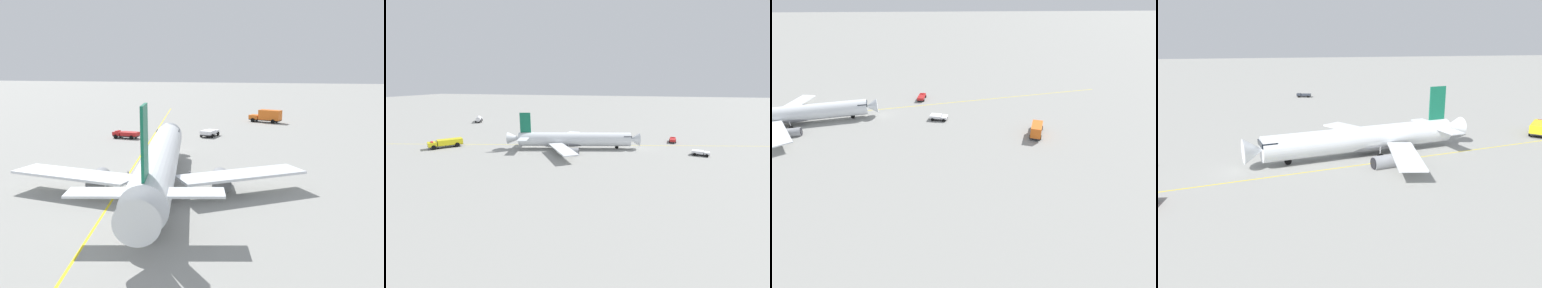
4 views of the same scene
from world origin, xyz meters
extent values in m
plane|color=gray|center=(0.00, 0.00, 0.00)|extent=(600.00, 600.00, 0.00)
cylinder|color=silver|center=(-1.98, 1.55, 2.90)|extent=(33.52, 11.23, 4.10)
cone|color=silver|center=(-19.47, -2.33, 2.90)|extent=(3.77, 4.45, 3.89)
cube|color=black|center=(-17.32, -1.85, 3.82)|extent=(3.10, 3.92, 0.70)
ellipsoid|color=slate|center=(-0.35, 1.91, 1.77)|extent=(12.55, 6.20, 2.25)
cube|color=silver|center=(2.91, -6.74, 2.18)|extent=(6.30, 14.66, 0.28)
cube|color=silver|center=(-1.05, 11.12, 2.18)|extent=(11.34, 13.94, 0.28)
cylinder|color=gray|center=(0.19, -5.16, 0.84)|extent=(4.30, 2.98, 2.19)
cylinder|color=black|center=(-1.77, -5.59, 0.84)|extent=(0.55, 1.85, 1.86)
cylinder|color=gray|center=(-2.85, 8.54, 0.84)|extent=(4.30, 2.98, 2.19)
cylinder|color=black|center=(-4.81, 8.11, 0.84)|extent=(0.55, 1.85, 1.86)
cylinder|color=#9EA0A5|center=(-14.38, -1.20, 1.37)|extent=(0.20, 0.20, 1.63)
cylinder|color=black|center=(-14.38, -1.20, 0.55)|extent=(1.14, 0.53, 1.10)
cylinder|color=#9EA0A5|center=(0.40, -1.46, 1.37)|extent=(0.20, 0.20, 1.63)
cylinder|color=black|center=(0.40, -1.46, 0.55)|extent=(1.14, 0.53, 1.10)
cylinder|color=#9EA0A5|center=(-1.10, 5.28, 1.37)|extent=(0.20, 0.20, 1.63)
cylinder|color=black|center=(-1.10, 5.28, 0.55)|extent=(1.14, 0.53, 1.10)
cube|color=#232326|center=(-61.30, 10.45, 0.60)|extent=(4.56, 8.11, 0.20)
cube|color=orange|center=(-62.23, 7.85, 1.20)|extent=(3.06, 3.03, 1.00)
cube|color=black|center=(-62.59, 6.83, 1.35)|extent=(1.93, 0.75, 0.56)
cube|color=orange|center=(-60.87, 11.66, 1.90)|extent=(4.04, 5.81, 2.40)
cylinder|color=black|center=(-61.09, 7.45, 0.50)|extent=(0.60, 1.04, 1.00)
cylinder|color=black|center=(-63.36, 8.25, 0.50)|extent=(0.60, 1.04, 1.00)
cylinder|color=black|center=(-59.33, 12.42, 0.50)|extent=(0.60, 1.04, 1.00)
cylinder|color=black|center=(-61.59, 13.23, 0.50)|extent=(0.60, 1.04, 1.00)
cube|color=#232326|center=(-37.56, 0.87, 0.50)|extent=(4.84, 2.93, 0.20)
cube|color=white|center=(-39.10, 1.22, 0.88)|extent=(1.83, 2.58, 0.55)
cube|color=black|center=(-39.66, 1.34, 0.96)|extent=(0.51, 1.94, 0.31)
cube|color=white|center=(-36.80, 0.70, 0.95)|extent=(3.40, 2.93, 0.70)
cylinder|color=black|center=(-39.36, 0.08, 0.40)|extent=(0.84, 0.45, 0.80)
cylinder|color=black|center=(-38.84, 2.36, 0.40)|extent=(0.84, 0.45, 0.80)
cylinder|color=black|center=(-36.41, -0.59, 0.40)|extent=(0.84, 0.45, 0.80)
cylinder|color=black|center=(-35.89, 1.70, 0.40)|extent=(0.84, 0.45, 0.80)
cube|color=#232326|center=(-31.83, -14.48, 0.48)|extent=(2.15, 5.18, 0.20)
cube|color=red|center=(-32.03, -16.24, 0.91)|extent=(2.05, 1.71, 0.65)
cube|color=black|center=(-32.10, -16.89, 1.00)|extent=(1.59, 0.25, 0.36)
cube|color=red|center=(-31.74, -13.63, 0.93)|extent=(2.25, 3.51, 0.70)
cube|color=red|center=(-32.03, -16.24, 1.33)|extent=(1.38, 0.74, 0.16)
cylinder|color=black|center=(-31.09, -16.34, 0.38)|extent=(0.36, 0.79, 0.76)
cylinder|color=black|center=(-32.97, -16.13, 0.38)|extent=(0.36, 0.79, 0.76)
cylinder|color=black|center=(-30.72, -12.99, 0.38)|extent=(0.36, 0.79, 0.76)
cylinder|color=black|center=(-32.60, -12.78, 0.38)|extent=(0.36, 0.79, 0.76)
cube|color=yellow|center=(2.08, -2.28, 0.00)|extent=(182.79, 38.63, 0.01)
camera|label=1|loc=(43.50, 15.64, 13.88)|focal=39.39mm
camera|label=2|loc=(-20.93, 76.91, 19.90)|focal=24.73mm
camera|label=3|loc=(-40.73, 72.94, 32.76)|focal=27.56mm
camera|label=4|loc=(-15.69, -60.21, 19.59)|focal=36.74mm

